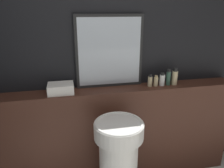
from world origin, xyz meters
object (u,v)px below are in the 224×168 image
pedestal_sink (118,163)px  towel_stack (61,88)px  hand_soap_bottle (175,77)px  conditioner_bottle (156,81)px  mirror (110,52)px  shampoo_bottle (150,81)px  body_wash_bottle (168,78)px  lotion_bottle (162,80)px

pedestal_sink → towel_stack: 0.80m
pedestal_sink → hand_soap_bottle: size_ratio=5.18×
pedestal_sink → conditioner_bottle: (0.45, 0.36, 0.57)m
pedestal_sink → mirror: mirror is taller
shampoo_bottle → body_wash_bottle: (0.18, -0.00, 0.02)m
pedestal_sink → shampoo_bottle: bearing=43.1°
lotion_bottle → shampoo_bottle: bearing=180.0°
mirror → towel_stack: (-0.45, -0.09, -0.28)m
shampoo_bottle → lotion_bottle: 0.12m
lotion_bottle → body_wash_bottle: 0.06m
towel_stack → lotion_bottle: 0.94m
shampoo_bottle → hand_soap_bottle: hand_soap_bottle is taller
lotion_bottle → mirror: bearing=169.7°
mirror → shampoo_bottle: bearing=-13.6°
shampoo_bottle → mirror: bearing=166.4°
conditioner_bottle → body_wash_bottle: body_wash_bottle is taller
shampoo_bottle → lotion_bottle: bearing=-0.0°
body_wash_bottle → lotion_bottle: bearing=180.0°
pedestal_sink → lotion_bottle: bearing=35.5°
pedestal_sink → body_wash_bottle: (0.57, 0.36, 0.59)m
hand_soap_bottle → lotion_bottle: bearing=180.0°
pedestal_sink → towel_stack: (-0.43, 0.36, 0.56)m
shampoo_bottle → conditioner_bottle: (0.06, -0.00, -0.01)m
hand_soap_bottle → conditioner_bottle: bearing=180.0°
body_wash_bottle → towel_stack: bearing=180.0°
conditioner_bottle → pedestal_sink: bearing=-140.8°
lotion_bottle → hand_soap_bottle: (0.13, -0.00, 0.02)m
pedestal_sink → shampoo_bottle: (0.39, 0.36, 0.57)m
pedestal_sink → shampoo_bottle: 0.78m
pedestal_sink → shampoo_bottle: size_ratio=7.27×
shampoo_bottle → hand_soap_bottle: size_ratio=0.71×
towel_stack → body_wash_bottle: body_wash_bottle is taller
conditioner_bottle → hand_soap_bottle: (0.19, -0.00, 0.03)m
shampoo_bottle → lotion_bottle: (0.12, -0.00, 0.01)m
mirror → hand_soap_bottle: (0.62, -0.09, -0.25)m
pedestal_sink → hand_soap_bottle: bearing=29.7°
towel_stack → conditioner_bottle: (0.88, -0.00, 0.01)m
pedestal_sink → lotion_bottle: lotion_bottle is taller
conditioner_bottle → body_wash_bottle: size_ratio=0.65×
conditioner_bottle → hand_soap_bottle: bearing=-0.0°
pedestal_sink → hand_soap_bottle: (0.64, 0.36, 0.60)m
conditioner_bottle → lotion_bottle: lotion_bottle is taller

